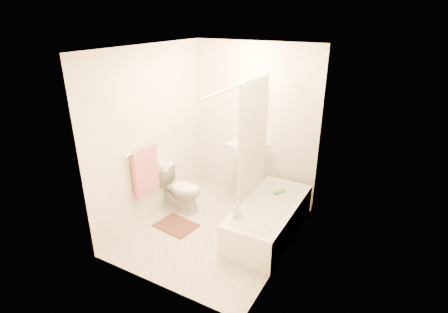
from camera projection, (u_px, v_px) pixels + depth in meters
The scene contains 17 objects.
floor at pixel (215, 230), 4.79m from camera, with size 2.40×2.40×0.00m, color beige.
ceiling at pixel (213, 48), 3.87m from camera, with size 2.40×2.40×0.00m, color white.
wall_back at pixel (254, 123), 5.30m from camera, with size 2.00×0.02×2.40m, color beige.
wall_left at pixel (151, 136), 4.78m from camera, with size 0.02×2.40×2.40m, color beige.
wall_right at pixel (292, 164), 3.88m from camera, with size 0.02×2.40×2.40m, color beige.
mirror at pixel (254, 104), 5.17m from camera, with size 0.40×0.03×0.55m, color white.
curtain_rod at pixel (241, 85), 3.97m from camera, with size 0.03×0.03×1.70m, color silver.
shower_curtain at pixel (253, 139), 4.59m from camera, with size 0.04×0.80×1.55m, color silver.
towel_bar at pixel (142, 149), 4.60m from camera, with size 0.02×0.02×0.60m, color silver.
towel at pixel (146, 171), 4.70m from camera, with size 0.06×0.45×0.66m, color #CC7266.
toilet_paper at pixel (163, 167), 5.03m from camera, with size 0.12×0.12×0.11m, color white.
toilet at pixel (180, 188), 5.19m from camera, with size 0.39×0.69×0.68m, color silver.
sink at pixel (247, 170), 5.35m from camera, with size 0.53×0.43×1.05m, color silver, non-canonical shape.
bathtub at pixel (269, 218), 4.65m from camera, with size 0.68×1.56×0.44m, color white, non-canonical shape.
bath_mat at pixel (176, 225), 4.87m from camera, with size 0.54×0.40×0.02m, color #54291F.
soap_bottle at pixel (237, 210), 4.24m from camera, with size 0.09×0.10×0.21m, color white.
scrub_brush at pixel (279, 192), 4.83m from camera, with size 0.06×0.18×0.04m, color #41A160.
Camera 1 is at (2.07, -3.47, 2.76)m, focal length 28.00 mm.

